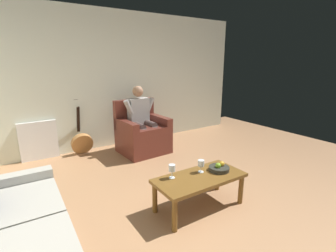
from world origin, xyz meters
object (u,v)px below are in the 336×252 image
at_px(armchair, 142,134).
at_px(person_seated, 141,117).
at_px(wine_glass_near, 172,169).
at_px(coffee_table, 200,181).
at_px(guitar, 82,142).
at_px(wine_glass_far, 201,164).
at_px(fruit_bowl, 219,168).

bearing_deg(armchair, person_seated, -90.00).
bearing_deg(wine_glass_near, coffee_table, 153.03).
bearing_deg(guitar, coffee_table, 104.47).
distance_m(person_seated, wine_glass_near, 2.06).
height_order(wine_glass_far, fruit_bowl, wine_glass_far).
xyz_separation_m(guitar, fruit_bowl, (-0.98, 2.63, 0.21)).
xyz_separation_m(guitar, wine_glass_far, (-0.76, 2.54, 0.28)).
height_order(wine_glass_near, wine_glass_far, wine_glass_near).
xyz_separation_m(wine_glass_near, fruit_bowl, (-0.60, 0.15, -0.08)).
distance_m(armchair, wine_glass_near, 2.05).
bearing_deg(fruit_bowl, person_seated, -90.76).
distance_m(guitar, wine_glass_near, 2.52).
bearing_deg(wine_glass_near, armchair, -108.01).
height_order(armchair, coffee_table, armchair).
height_order(guitar, wine_glass_near, guitar).
bearing_deg(person_seated, armchair, 90.00).
height_order(coffee_table, guitar, guitar).
relative_size(guitar, wine_glass_far, 6.64).
xyz_separation_m(armchair, coffee_table, (0.34, 2.09, 0.00)).
bearing_deg(guitar, person_seated, 152.73).
bearing_deg(person_seated, coffee_table, 78.13).
relative_size(person_seated, guitar, 1.23).
xyz_separation_m(guitar, wine_glass_near, (-0.38, 2.47, 0.29)).
relative_size(person_seated, coffee_table, 1.16).
distance_m(guitar, fruit_bowl, 2.81).
height_order(person_seated, coffee_table, person_seated).
relative_size(guitar, wine_glass_near, 6.28).
bearing_deg(armchair, wine_glass_far, 80.16).
height_order(coffee_table, fruit_bowl, fruit_bowl).
distance_m(person_seated, guitar, 1.23).
height_order(wine_glass_near, fruit_bowl, wine_glass_near).
height_order(person_seated, guitar, person_seated).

